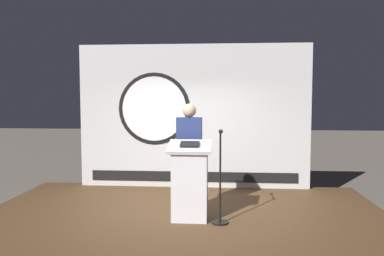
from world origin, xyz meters
name	(u,v)px	position (x,y,z in m)	size (l,w,h in m)	color
ground_plane	(185,231)	(0.00, 0.00, 0.00)	(40.00, 40.00, 0.00)	#6B6056
stage_platform	(185,222)	(0.00, 0.00, 0.15)	(6.40, 4.00, 0.30)	brown
banner_display	(192,117)	(-0.04, 1.85, 1.73)	(4.65, 0.12, 2.88)	silver
podium	(190,182)	(0.11, -0.35, 0.87)	(0.64, 0.50, 1.18)	silver
speaker_person	(189,156)	(0.07, 0.13, 1.18)	(0.40, 0.26, 1.73)	black
microphone_stand	(220,191)	(0.57, -0.45, 0.77)	(0.24, 0.54, 1.36)	black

